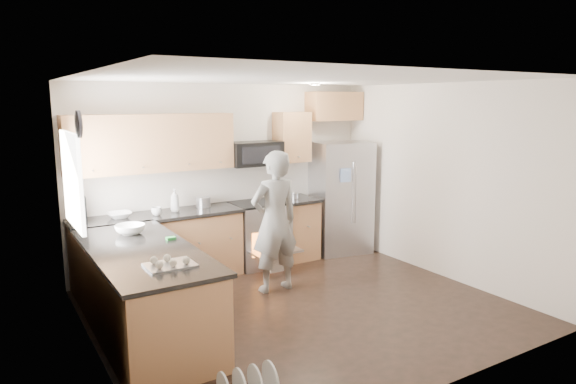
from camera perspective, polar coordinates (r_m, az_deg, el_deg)
ground at (r=6.09m, az=1.61°, el=-12.76°), size 4.50×4.50×0.00m
room_shell at (r=5.65m, az=1.29°, el=3.07°), size 4.54×4.04×2.62m
back_cabinet_run at (r=7.04m, az=-10.21°, el=-1.53°), size 4.45×0.64×2.50m
peninsula at (r=5.46m, az=-15.73°, el=-10.69°), size 0.96×2.36×1.03m
stove_range at (r=7.44m, az=-3.25°, el=-3.03°), size 0.76×0.97×1.79m
refrigerator at (r=8.09m, az=5.88°, el=-0.60°), size 0.95×0.80×1.74m
person at (r=6.37m, az=-1.50°, el=-3.32°), size 0.65×0.43×1.77m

